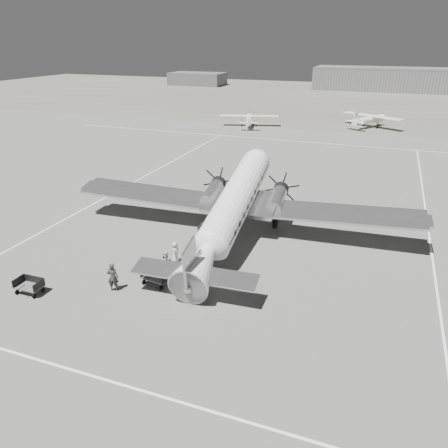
# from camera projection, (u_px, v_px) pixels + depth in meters

# --- Properties ---
(ground) EXTENTS (260.00, 260.00, 0.00)m
(ground) POSITION_uv_depth(u_px,v_px,m) (255.00, 260.00, 31.50)
(ground) COLOR slate
(ground) RESTS_ON ground
(taxi_line_near) EXTENTS (60.00, 0.15, 0.01)m
(taxi_line_near) POSITION_uv_depth(u_px,v_px,m) (165.00, 398.00, 19.44)
(taxi_line_near) COLOR white
(taxi_line_near) RESTS_ON ground
(taxi_line_right) EXTENTS (0.15, 80.00, 0.01)m
(taxi_line_right) POSITION_uv_depth(u_px,v_px,m) (437.00, 291.00, 27.64)
(taxi_line_right) COLOR white
(taxi_line_right) RESTS_ON ground
(taxi_line_left) EXTENTS (0.15, 60.00, 0.01)m
(taxi_line_left) POSITION_uv_depth(u_px,v_px,m) (119.00, 190.00, 45.91)
(taxi_line_left) COLOR white
(taxi_line_left) RESTS_ON ground
(taxi_line_horizon) EXTENTS (90.00, 0.15, 0.01)m
(taxi_line_horizon) POSITION_uv_depth(u_px,v_px,m) (332.00, 144.00, 65.95)
(taxi_line_horizon) COLOR white
(taxi_line_horizon) RESTS_ON ground
(grass_infield) EXTENTS (260.00, 90.00, 0.01)m
(grass_infield) POSITION_uv_depth(u_px,v_px,m) (361.00, 100.00, 113.33)
(grass_infield) COLOR #696759
(grass_infield) RESTS_ON ground
(hangar_main) EXTENTS (42.00, 14.00, 6.60)m
(hangar_main) POSITION_uv_depth(u_px,v_px,m) (386.00, 79.00, 131.96)
(hangar_main) COLOR slate
(hangar_main) RESTS_ON ground
(shed_secondary) EXTENTS (18.00, 10.00, 4.00)m
(shed_secondary) POSITION_uv_depth(u_px,v_px,m) (197.00, 79.00, 147.48)
(shed_secondary) COLOR #545454
(shed_secondary) RESTS_ON ground
(dc3_airliner) EXTENTS (30.01, 21.73, 5.50)m
(dc3_airliner) POSITION_uv_depth(u_px,v_px,m) (233.00, 208.00, 33.49)
(dc3_airliner) COLOR silver
(dc3_airliner) RESTS_ON ground
(light_plane_left) EXTENTS (12.55, 11.17, 2.20)m
(light_plane_left) POSITION_uv_depth(u_px,v_px,m) (249.00, 120.00, 78.51)
(light_plane_left) COLOR white
(light_plane_left) RESTS_ON ground
(light_plane_right) EXTENTS (14.85, 14.04, 2.42)m
(light_plane_right) POSITION_uv_depth(u_px,v_px,m) (370.00, 121.00, 77.49)
(light_plane_right) COLOR white
(light_plane_right) RESTS_ON ground
(baggage_cart_near) EXTENTS (2.02, 1.57, 1.04)m
(baggage_cart_near) POSITION_uv_depth(u_px,v_px,m) (156.00, 277.00, 28.21)
(baggage_cart_near) COLOR #545454
(baggage_cart_near) RESTS_ON ground
(baggage_cart_far) EXTENTS (1.76, 1.26, 0.98)m
(baggage_cart_far) POSITION_uv_depth(u_px,v_px,m) (29.00, 286.00, 27.22)
(baggage_cart_far) COLOR #545454
(baggage_cart_far) RESTS_ON ground
(ground_crew) EXTENTS (0.80, 0.65, 1.91)m
(ground_crew) POSITION_uv_depth(u_px,v_px,m) (113.00, 277.00, 27.36)
(ground_crew) COLOR #2E2E2E
(ground_crew) RESTS_ON ground
(ramp_agent) EXTENTS (0.89, 1.02, 1.77)m
(ramp_agent) POSITION_uv_depth(u_px,v_px,m) (167.00, 263.00, 29.18)
(ramp_agent) COLOR silver
(ramp_agent) RESTS_ON ground
(passenger) EXTENTS (0.63, 0.84, 1.56)m
(passenger) POSITION_uv_depth(u_px,v_px,m) (175.00, 252.00, 30.93)
(passenger) COLOR silver
(passenger) RESTS_ON ground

